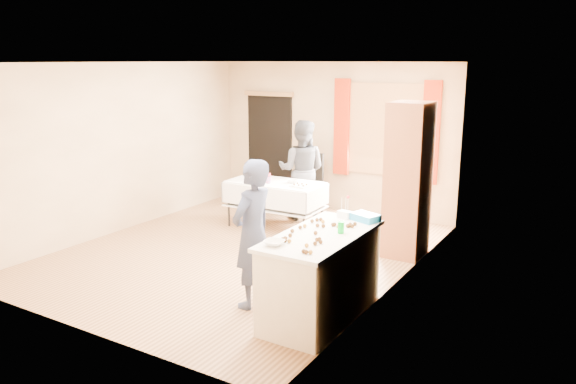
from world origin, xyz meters
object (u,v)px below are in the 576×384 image
Objects in this scene: party_table at (275,200)px; counter at (321,276)px; chair at (307,195)px; woman at (302,170)px; girl at (253,234)px; cabinet at (408,180)px.

counter is at bearing -51.04° from party_table.
woman is at bearing -61.99° from chair.
woman reaches higher than party_table.
party_table is 0.95× the size of girl.
party_table is (-2.23, 0.17, -0.60)m from cabinet.
chair is at bearing 150.74° from cabinet.
counter is at bearing -92.48° from cabinet.
girl reaches higher than chair.
woman reaches higher than chair.
cabinet is 1.26× the size of woman.
cabinet is 2.68m from chair.
girl is at bearing -58.12° from chair.
counter is at bearing -47.58° from chair.
party_table is at bearing 62.46° from woman.
woman reaches higher than counter.
party_table is at bearing 130.72° from counter.
party_table is at bearing -77.65° from chair.
cabinet is 2.59m from girl.
chair is (-0.02, 1.09, -0.13)m from party_table.
cabinet is at bearing -6.12° from party_table.
girl reaches higher than party_table.
girl is 3.50m from woman.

